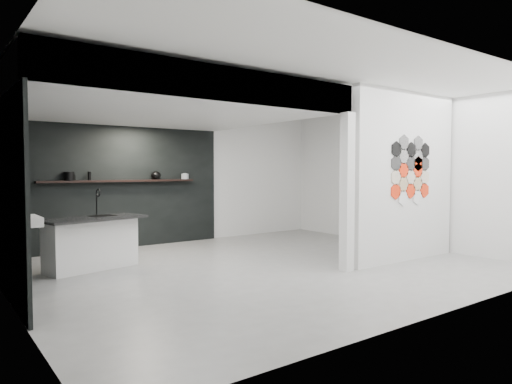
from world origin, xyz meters
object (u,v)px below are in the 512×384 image
(kettle, at_px, (156,175))
(glass_vase, at_px, (185,176))
(kitchen_island, at_px, (92,242))
(utensil_cup, at_px, (73,178))
(stockpot, at_px, (69,176))
(wall_basin, at_px, (22,221))
(partition_panel, at_px, (405,176))
(glass_bowl, at_px, (185,176))
(bottle_dark, at_px, (89,176))

(kettle, relative_size, glass_vase, 1.60)
(kitchen_island, relative_size, utensil_cup, 16.18)
(stockpot, distance_m, utensil_cup, 0.08)
(wall_basin, bearing_deg, partition_panel, -18.23)
(kettle, distance_m, glass_bowl, 0.65)
(kettle, height_order, utensil_cup, kettle)
(partition_panel, distance_m, stockpot, 5.84)
(wall_basin, height_order, stockpot, stockpot)
(glass_bowl, xyz_separation_m, utensil_cup, (-2.23, 0.00, -0.01))
(partition_panel, xyz_separation_m, kitchen_island, (-4.43, 2.37, -0.99))
(kettle, bearing_deg, utensil_cup, 173.83)
(glass_bowl, bearing_deg, stockpot, 180.00)
(kettle, bearing_deg, kitchen_island, -145.00)
(partition_panel, xyz_separation_m, wall_basin, (-5.46, 1.80, -0.55))
(stockpot, relative_size, utensil_cup, 1.88)
(kitchen_island, bearing_deg, glass_vase, 19.70)
(wall_basin, xyz_separation_m, kitchen_island, (1.03, 0.57, -0.44))
(kettle, xyz_separation_m, glass_vase, (0.65, 0.00, -0.02))
(bottle_dark, xyz_separation_m, utensil_cup, (-0.28, 0.00, -0.03))
(stockpot, relative_size, kettle, 0.97)
(partition_panel, relative_size, utensil_cup, 28.11)
(partition_panel, relative_size, kettle, 14.46)
(glass_vase, xyz_separation_m, utensil_cup, (-2.23, 0.00, -0.01))
(stockpot, relative_size, bottle_dark, 1.20)
(stockpot, height_order, glass_bowl, stockpot)
(kitchen_island, bearing_deg, kettle, 28.47)
(wall_basin, xyz_separation_m, glass_vase, (3.39, 2.07, 0.53))
(partition_panel, height_order, kitchen_island, partition_panel)
(kettle, height_order, glass_vase, kettle)
(bottle_dark, bearing_deg, glass_vase, 0.00)
(partition_panel, height_order, glass_bowl, partition_panel)
(glass_vase, relative_size, utensil_cup, 1.21)
(stockpot, distance_m, glass_vase, 2.30)
(stockpot, bearing_deg, glass_vase, 0.00)
(partition_panel, xyz_separation_m, stockpot, (-4.37, 3.87, -0.00))
(kitchen_island, distance_m, glass_vase, 2.96)
(glass_bowl, bearing_deg, kettle, 180.00)
(glass_bowl, height_order, bottle_dark, bottle_dark)
(partition_panel, xyz_separation_m, utensil_cup, (-4.30, 3.87, -0.03))
(stockpot, bearing_deg, utensil_cup, 0.00)
(wall_basin, bearing_deg, kettle, 36.97)
(bottle_dark, bearing_deg, stockpot, 180.00)
(kettle, height_order, bottle_dark, kettle)
(kettle, bearing_deg, bottle_dark, 173.83)
(glass_vase, bearing_deg, partition_panel, -61.77)
(wall_basin, xyz_separation_m, bottle_dark, (1.45, 2.07, 0.55))
(stockpot, xyz_separation_m, kettle, (1.65, 0.00, 0.01))
(wall_basin, bearing_deg, bottle_dark, 54.97)
(wall_basin, distance_m, kettle, 3.48)
(bottle_dark, bearing_deg, partition_panel, -43.89)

